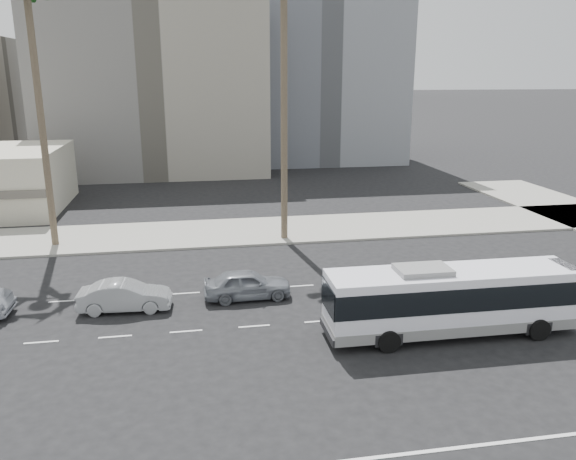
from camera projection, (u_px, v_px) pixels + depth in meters
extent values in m
plane|color=black|center=(382.00, 317.00, 26.16)|extent=(700.00, 700.00, 0.00)
cube|color=gray|center=(312.00, 228.00, 40.84)|extent=(120.00, 7.00, 0.15)
cube|color=slate|center=(155.00, 91.00, 64.44)|extent=(24.00, 18.00, 18.00)
cube|color=slate|center=(313.00, 57.00, 73.34)|extent=(20.00, 20.00, 26.00)
cube|color=beige|center=(199.00, 48.00, 257.11)|extent=(42.00, 42.00, 44.00)
cube|color=slate|center=(309.00, 15.00, 242.47)|extent=(26.00, 26.00, 70.00)
cube|color=slate|center=(346.00, 33.00, 276.44)|extent=(22.00, 22.00, 60.00)
cube|color=silver|center=(452.00, 297.00, 24.05)|extent=(10.84, 2.47, 2.43)
cube|color=black|center=(453.00, 290.00, 23.96)|extent=(10.90, 2.53, 1.03)
cube|color=slate|center=(450.00, 320.00, 24.34)|extent=(10.86, 2.51, 0.47)
cube|color=slate|center=(423.00, 270.00, 23.47)|extent=(2.25, 1.51, 0.28)
cube|color=#262628|center=(564.00, 267.00, 24.62)|extent=(0.57, 1.68, 0.28)
cylinder|color=black|center=(539.00, 329.00, 23.82)|extent=(0.93, 0.28, 0.93)
cylinder|color=black|center=(508.00, 307.00, 26.08)|extent=(0.93, 0.28, 0.93)
cylinder|color=black|center=(389.00, 342.00, 22.71)|extent=(0.93, 0.28, 0.93)
cylinder|color=black|center=(371.00, 317.00, 24.98)|extent=(0.93, 0.28, 0.93)
imported|color=gray|center=(247.00, 284.00, 28.16)|extent=(1.83, 4.38, 1.48)
imported|color=#9B9EA1|center=(125.00, 296.00, 26.73)|extent=(1.74, 4.39, 1.42)
cylinder|color=brown|center=(284.00, 114.00, 36.06)|extent=(0.46, 0.46, 16.77)
cylinder|color=brown|center=(42.00, 125.00, 34.70)|extent=(0.49, 0.49, 15.71)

